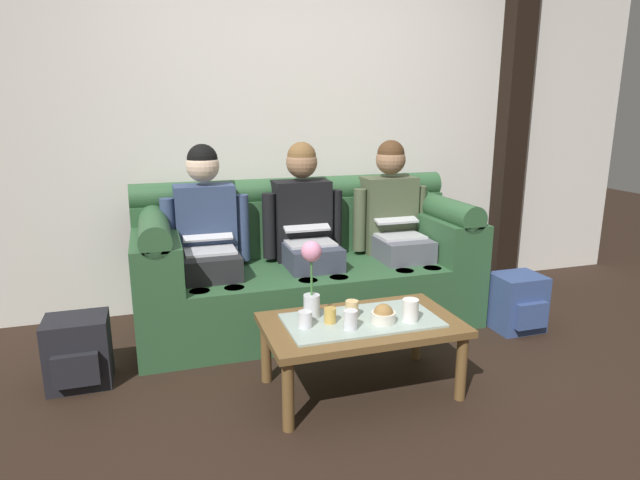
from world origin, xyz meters
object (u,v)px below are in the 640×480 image
(cup_far_left, at_px, (305,319))
(backpack_right, at_px, (517,303))
(snack_bowl, at_px, (383,315))
(cup_near_left, at_px, (350,320))
(cup_far_center, at_px, (352,309))
(cup_near_right, at_px, (410,310))
(couch, at_px, (306,269))
(flower_vase, at_px, (312,275))
(backpack_left, at_px, (78,352))
(person_left, at_px, (208,234))
(person_middle, at_px, (306,228))
(person_right, at_px, (394,222))
(cup_far_right, at_px, (330,315))
(coffee_table, at_px, (361,329))

(cup_far_left, xyz_separation_m, backpack_right, (1.59, 0.43, -0.25))
(snack_bowl, xyz_separation_m, cup_near_left, (-0.19, -0.03, 0.01))
(snack_bowl, height_order, cup_far_center, snack_bowl)
(cup_near_right, bearing_deg, cup_near_left, -179.47)
(couch, bearing_deg, flower_vase, -104.42)
(backpack_right, xyz_separation_m, backpack_left, (-2.69, 0.08, 0.00))
(couch, bearing_deg, person_left, -179.70)
(couch, relative_size, person_middle, 1.82)
(person_right, relative_size, cup_far_center, 14.13)
(snack_bowl, distance_m, cup_far_right, 0.27)
(cup_near_right, height_order, cup_far_right, cup_near_right)
(flower_vase, bearing_deg, cup_near_left, -55.77)
(person_left, xyz_separation_m, coffee_table, (0.65, -1.01, -0.32))
(person_left, height_order, coffee_table, person_left)
(backpack_left, bearing_deg, cup_near_right, -20.23)
(cup_near_right, bearing_deg, backpack_right, 26.10)
(cup_near_left, distance_m, cup_far_right, 0.13)
(person_middle, bearing_deg, cup_far_left, -106.48)
(person_left, height_order, cup_far_left, person_left)
(flower_vase, relative_size, backpack_right, 1.08)
(person_left, height_order, person_right, same)
(couch, relative_size, coffee_table, 2.23)
(person_middle, height_order, cup_far_center, person_middle)
(cup_near_right, bearing_deg, person_middle, 101.62)
(person_left, xyz_separation_m, cup_near_left, (0.55, -1.10, -0.22))
(cup_far_left, xyz_separation_m, cup_far_right, (0.13, 0.02, -0.00))
(person_middle, relative_size, coffee_table, 1.22)
(person_left, bearing_deg, backpack_right, -16.67)
(coffee_table, height_order, cup_far_left, cup_far_left)
(cup_near_left, bearing_deg, cup_far_left, 156.60)
(person_middle, distance_m, cup_far_right, 1.04)
(cup_far_right, relative_size, backpack_left, 0.20)
(backpack_left, bearing_deg, flower_vase, -18.99)
(backpack_right, bearing_deg, cup_far_center, -163.99)
(couch, height_order, cup_far_left, couch)
(flower_vase, relative_size, cup_near_right, 3.53)
(person_left, relative_size, backpack_left, 3.26)
(cup_far_right, xyz_separation_m, backpack_right, (1.45, 0.42, -0.25))
(cup_near_left, distance_m, backpack_right, 1.50)
(person_left, xyz_separation_m, backpack_right, (1.94, -0.58, -0.47))
(flower_vase, distance_m, snack_bowl, 0.41)
(cup_far_center, xyz_separation_m, backpack_left, (-1.37, 0.46, -0.25))
(couch, bearing_deg, snack_bowl, -85.24)
(snack_bowl, bearing_deg, person_middle, 94.78)
(person_right, relative_size, cup_far_left, 15.14)
(snack_bowl, distance_m, cup_far_left, 0.39)
(coffee_table, height_order, snack_bowl, snack_bowl)
(backpack_right, bearing_deg, coffee_table, -161.69)
(person_middle, distance_m, cup_near_left, 1.13)
(cup_near_left, distance_m, cup_far_left, 0.22)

